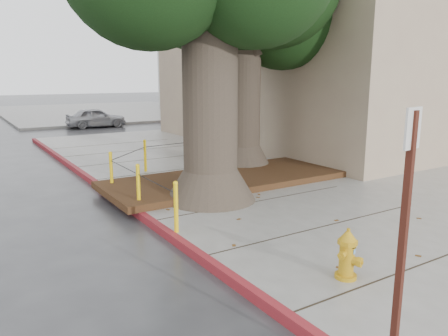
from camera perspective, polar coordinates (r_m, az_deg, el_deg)
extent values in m
plane|color=#28282B|center=(8.10, 10.04, -9.21)|extent=(140.00, 140.00, 0.00)
cube|color=slate|center=(14.03, 21.46, -0.51)|extent=(16.00, 26.00, 0.15)
cube|color=slate|center=(37.35, -14.94, 7.19)|extent=(16.00, 20.00, 0.15)
cube|color=maroon|center=(9.08, -10.42, -6.37)|extent=(0.14, 26.00, 0.16)
cube|color=black|center=(11.52, 0.36, -1.45)|extent=(6.40, 2.60, 0.16)
cube|color=tan|center=(20.76, 15.54, 17.33)|extent=(12.00, 13.00, 10.00)
cube|color=silver|center=(38.01, 1.62, 14.34)|extent=(10.00, 10.00, 9.00)
cube|color=slate|center=(46.43, 3.73, 15.73)|extent=(12.00, 14.00, 12.00)
cone|color=#4C3F33|center=(9.86, -1.76, -2.15)|extent=(2.04, 2.04, 0.70)
cylinder|color=#4C3F33|center=(9.57, -1.83, 9.73)|extent=(1.20, 1.20, 4.22)
cone|color=#4C3F33|center=(13.29, 2.42, 1.53)|extent=(1.77, 1.77, 0.70)
cylinder|color=#4C3F33|center=(13.08, 2.49, 9.39)|extent=(1.04, 1.04, 3.84)
sphere|color=black|center=(14.20, 5.51, 20.34)|extent=(3.00, 3.00, 3.00)
cylinder|color=yellow|center=(7.83, -6.29, -5.20)|extent=(0.08, 0.08, 0.90)
sphere|color=yellow|center=(7.71, -6.36, -2.00)|extent=(0.09, 0.09, 0.09)
cylinder|color=yellow|center=(9.42, -11.12, -2.40)|extent=(0.08, 0.08, 0.90)
sphere|color=yellow|center=(9.32, -11.23, 0.28)|extent=(0.09, 0.09, 0.09)
cylinder|color=yellow|center=(11.08, -14.51, -0.42)|extent=(0.08, 0.08, 0.90)
sphere|color=yellow|center=(10.99, -14.63, 1.87)|extent=(0.09, 0.09, 0.09)
cylinder|color=yellow|center=(12.96, -10.26, 1.53)|extent=(0.08, 0.08, 0.90)
sphere|color=yellow|center=(12.89, -10.34, 3.50)|extent=(0.09, 0.09, 0.09)
cylinder|color=yellow|center=(14.09, -2.26, 2.54)|extent=(0.08, 0.08, 0.90)
sphere|color=yellow|center=(14.02, -2.28, 4.35)|extent=(0.09, 0.09, 0.09)
cylinder|color=black|center=(8.55, -8.99, -1.93)|extent=(0.02, 1.80, 0.02)
cylinder|color=black|center=(10.19, -13.02, 0.15)|extent=(0.02, 1.80, 0.02)
cylinder|color=black|center=(11.96, -12.28, 1.90)|extent=(1.51, 1.51, 0.02)
cylinder|color=black|center=(13.45, -6.12, 3.19)|extent=(2.20, 0.22, 0.02)
cylinder|color=gold|center=(6.46, 15.58, -13.43)|extent=(0.39, 0.39, 0.06)
cylinder|color=gold|center=(6.35, 15.71, -11.36)|extent=(0.27, 0.27, 0.47)
cylinder|color=gold|center=(6.26, 15.84, -9.30)|extent=(0.35, 0.35, 0.07)
cone|color=gold|center=(6.23, 15.89, -8.53)|extent=(0.33, 0.33, 0.13)
cylinder|color=gold|center=(6.20, 15.93, -7.80)|extent=(0.07, 0.07, 0.05)
cylinder|color=gold|center=(6.20, 15.34, -10.78)|extent=(0.15, 0.12, 0.08)
cylinder|color=gold|center=(6.42, 16.19, -10.06)|extent=(0.15, 0.12, 0.08)
cylinder|color=gold|center=(6.32, 16.68, -11.55)|extent=(0.16, 0.17, 0.12)
cube|color=#5999D8|center=(6.27, 16.69, -10.43)|extent=(0.06, 0.03, 0.07)
cube|color=#471911|center=(4.15, 22.19, -10.30)|extent=(0.07, 0.07, 2.47)
cube|color=silver|center=(3.89, 23.44, 4.76)|extent=(0.25, 0.06, 0.35)
imported|color=#A5A5AA|center=(26.18, -16.38, 6.33)|extent=(3.37, 1.53, 1.12)
imported|color=maroon|center=(27.69, -2.74, 7.30)|extent=(4.16, 1.63, 1.35)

